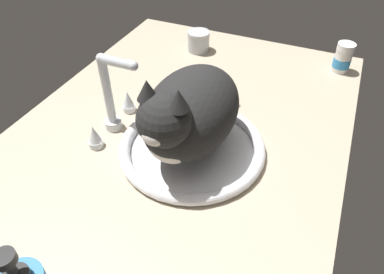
% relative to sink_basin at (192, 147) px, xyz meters
% --- Properties ---
extents(countertop, '(1.09, 0.75, 0.03)m').
position_rel_sink_basin_xyz_m(countertop, '(0.04, 0.05, -0.03)').
color(countertop, '#B7A88E').
rests_on(countertop, ground).
extents(sink_basin, '(0.32, 0.32, 0.02)m').
position_rel_sink_basin_xyz_m(sink_basin, '(0.00, 0.00, 0.00)').
color(sink_basin, white).
rests_on(sink_basin, countertop).
extents(faucet, '(0.17, 0.11, 0.19)m').
position_rel_sink_basin_xyz_m(faucet, '(0.00, 0.19, 0.06)').
color(faucet, silver).
rests_on(faucet, countertop).
extents(cat, '(0.36, 0.19, 0.21)m').
position_rel_sink_basin_xyz_m(cat, '(-0.02, 0.00, 0.10)').
color(cat, black).
rests_on(cat, sink_basin).
extents(pill_bottle, '(0.05, 0.05, 0.09)m').
position_rel_sink_basin_xyz_m(pill_bottle, '(0.48, -0.26, 0.03)').
color(pill_bottle, white).
rests_on(pill_bottle, countertop).
extents(metal_jar, '(0.07, 0.07, 0.06)m').
position_rel_sink_basin_xyz_m(metal_jar, '(0.43, 0.16, 0.02)').
color(metal_jar, '#B2B5BA').
rests_on(metal_jar, countertop).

